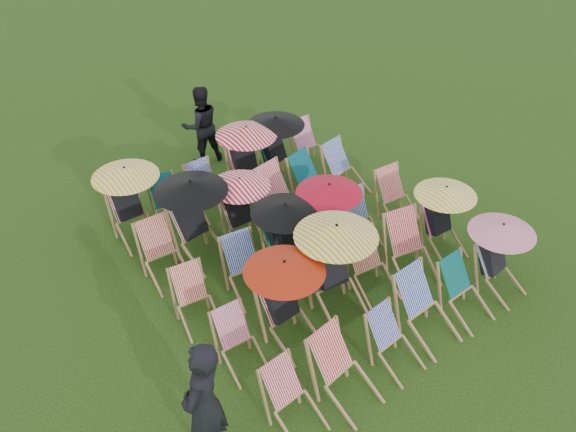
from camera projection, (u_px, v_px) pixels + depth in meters
ground at (309, 264)px, 10.57m from camera, size 100.00×100.00×0.00m
deckchair_0 at (294, 400)px, 7.90m from camera, size 0.62×0.83×0.85m
deckchair_1 at (346, 372)px, 8.17m from camera, size 0.77×0.98×0.98m
deckchair_2 at (395, 342)px, 8.67m from camera, size 0.61×0.81×0.83m
deckchair_3 at (428, 309)px, 9.05m from camera, size 0.72×0.96×1.01m
deckchair_4 at (466, 292)px, 9.41m from camera, size 0.61×0.84×0.89m
deckchair_5 at (500, 258)px, 9.74m from camera, size 1.01×1.08×1.20m
deckchair_6 at (240, 343)px, 8.67m from camera, size 0.58×0.78×0.82m
deckchair_7 at (287, 301)px, 8.88m from camera, size 1.14×1.20×1.35m
deckchair_8 at (336, 268)px, 9.35m from camera, size 1.23×1.29×1.46m
deckchair_9 at (372, 267)px, 9.81m from camera, size 0.71×0.92×0.94m
deckchair_10 at (412, 250)px, 10.07m from camera, size 0.84×1.05×1.02m
deckchair_11 at (444, 219)px, 10.51m from camera, size 1.01×1.06×1.20m
deckchair_12 at (195, 300)px, 9.31m from camera, size 0.67×0.85×0.84m
deckchair_13 at (247, 269)px, 9.79m from camera, size 0.70×0.90×0.91m
deckchair_14 at (286, 239)px, 10.03m from camera, size 1.07×1.13×1.28m
deckchair_15 at (331, 219)px, 10.45m from camera, size 1.09×1.18×1.29m
deckchair_16 at (360, 218)px, 10.88m from camera, size 0.70×0.87×0.84m
deckchair_17 at (398, 197)px, 11.33m from camera, size 0.66×0.87×0.89m
deckchair_18 at (163, 254)px, 10.07m from camera, size 0.65×0.88×0.92m
deckchair_19 at (196, 219)px, 10.33m from camera, size 1.18×1.27×1.40m
deckchair_20 at (242, 210)px, 10.69m from camera, size 1.02×1.06×1.21m
deckchair_21 at (283, 198)px, 11.19m from camera, size 0.82×1.04×1.03m
deckchair_22 at (315, 183)px, 11.62m from camera, size 0.81×1.00×0.97m
deckchair_23 at (346, 170)px, 12.01m from camera, size 0.73×0.93×0.93m
deckchair_24 at (130, 203)px, 10.76m from camera, size 1.12×1.17×1.33m
deckchair_25 at (170, 204)px, 11.20m from camera, size 0.64×0.83×0.84m
deckchair_26 at (209, 190)px, 11.53m from camera, size 0.58×0.81×0.87m
deckchair_27 at (248, 160)px, 11.83m from camera, size 1.12×1.19×1.33m
deckchair_28 at (278, 148)px, 12.21m from camera, size 1.10×1.19×1.30m
deckchair_29 at (310, 146)px, 12.74m from camera, size 0.59×0.82×0.89m
person_left at (204, 405)px, 7.23m from camera, size 0.82×0.75×1.89m
person_rear at (201, 125)px, 12.67m from camera, size 0.89×0.75×1.62m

